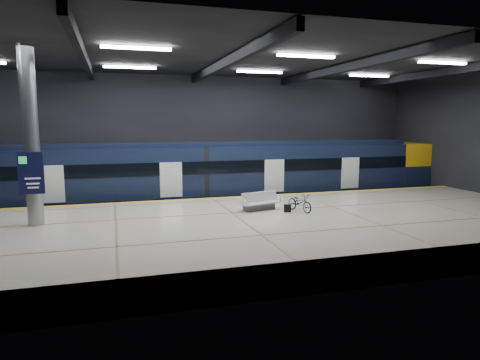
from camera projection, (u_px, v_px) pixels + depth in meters
name	position (u px, v px, depth m)	size (l,w,h in m)	color
ground	(227.00, 231.00, 20.18)	(30.00, 30.00, 0.00)	black
room_shell	(226.00, 109.00, 19.41)	(30.10, 16.10, 8.05)	black
platform	(242.00, 233.00, 17.73)	(30.00, 11.00, 1.10)	beige
safety_strip	(213.00, 198.00, 22.64)	(30.00, 0.40, 0.01)	gold
rails	(203.00, 207.00, 25.39)	(30.00, 1.52, 0.16)	gray
train	(247.00, 173.00, 25.90)	(29.40, 2.84, 3.79)	black
bench	(259.00, 204.00, 19.62)	(2.05, 1.24, 0.85)	#595B60
bicycle	(300.00, 202.00, 19.30)	(0.54, 1.56, 0.82)	#99999E
pannier_bag	(287.00, 208.00, 19.16)	(0.30, 0.18, 0.35)	black
info_column	(31.00, 139.00, 16.34)	(0.90, 0.78, 6.90)	#9EA0A5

